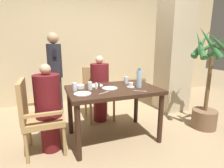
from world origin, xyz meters
TOP-DOWN VIEW (x-y plane):
  - ground_plane at (0.00, 0.00)m, footprint 16.00×16.00m
  - wall_back at (0.00, 2.04)m, footprint 8.00×0.06m
  - pillar_stone at (1.60, 0.72)m, footprint 0.55×0.55m
  - dining_table at (0.00, 0.00)m, footprint 1.26×0.83m
  - chair_left_side at (-1.01, 0.00)m, footprint 0.49×0.49m
  - diner_in_left_chair at (-0.87, 0.00)m, footprint 0.32×0.32m
  - chair_far_side at (0.00, 0.80)m, footprint 0.49×0.49m
  - diner_in_far_chair at (-0.00, 0.66)m, footprint 0.32×0.32m
  - standing_host at (-0.71, 1.25)m, footprint 0.27×0.30m
  - potted_palm at (1.54, -0.23)m, footprint 0.69×0.71m
  - plate_main_left at (-0.20, 0.22)m, footprint 0.22×0.22m
  - plate_main_right at (-0.46, -0.16)m, footprint 0.22×0.22m
  - plate_dessert_center at (-0.06, -0.01)m, footprint 0.22×0.22m
  - teacup_with_saucer at (0.26, -0.03)m, footprint 0.11×0.11m
  - bowl_small at (-0.44, 0.16)m, footprint 0.13×0.13m
  - water_bottle at (0.36, -0.09)m, footprint 0.07×0.07m
  - glass_tall_near at (0.30, 0.22)m, footprint 0.06×0.06m
  - glass_tall_mid at (-0.32, 0.03)m, footprint 0.06×0.06m
  - glass_tall_far at (-0.53, 0.04)m, footprint 0.06×0.06m
  - salt_shaker at (-0.23, 0.04)m, footprint 0.03×0.03m
  - pepper_shaker at (-0.20, 0.04)m, footprint 0.03×0.03m
  - fork_beside_plate at (0.29, -0.29)m, footprint 0.15×0.11m
  - knife_beside_plate at (-0.19, -0.19)m, footprint 0.17×0.10m

SIDE VIEW (x-z plane):
  - ground_plane at x=0.00m, z-range 0.00..0.00m
  - chair_left_side at x=-1.01m, z-range 0.04..1.00m
  - chair_far_side at x=0.00m, z-range 0.04..1.00m
  - diner_in_left_chair at x=-0.87m, z-range 0.02..1.15m
  - diner_in_far_chair at x=0.00m, z-range 0.02..1.19m
  - dining_table at x=0.00m, z-range 0.28..1.04m
  - potted_palm at x=1.54m, z-range -0.12..1.52m
  - fork_beside_plate at x=0.29m, z-range 0.76..0.77m
  - knife_beside_plate at x=-0.19m, z-range 0.76..0.77m
  - plate_main_left at x=-0.20m, z-range 0.76..0.77m
  - plate_main_right at x=-0.46m, z-range 0.76..0.77m
  - plate_dessert_center at x=-0.06m, z-range 0.76..0.77m
  - bowl_small at x=-0.44m, z-range 0.76..0.81m
  - teacup_with_saucer at x=0.26m, z-range 0.76..0.82m
  - pepper_shaker at x=-0.20m, z-range 0.76..0.84m
  - salt_shaker at x=-0.23m, z-range 0.76..0.85m
  - glass_tall_near at x=0.30m, z-range 0.76..0.87m
  - glass_tall_mid at x=-0.32m, z-range 0.76..0.87m
  - glass_tall_far at x=-0.53m, z-range 0.76..0.87m
  - standing_host at x=-0.71m, z-range 0.06..1.64m
  - water_bottle at x=0.36m, z-range 0.75..1.03m
  - pillar_stone at x=1.60m, z-range 0.00..2.70m
  - wall_back at x=0.00m, z-range 0.00..2.80m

